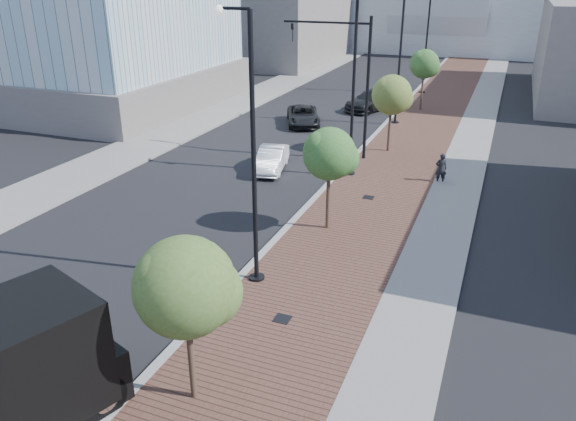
% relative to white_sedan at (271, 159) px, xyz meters
% --- Properties ---
extents(sidewalk, '(7.00, 140.00, 0.12)m').
position_rel_white_sedan_xyz_m(sidewalk, '(7.19, 18.68, -0.58)').
color(sidewalk, '#4C2D23').
rests_on(sidewalk, ground).
extents(concrete_strip, '(2.40, 140.00, 0.13)m').
position_rel_white_sedan_xyz_m(concrete_strip, '(9.89, 18.68, -0.58)').
color(concrete_strip, slate).
rests_on(concrete_strip, ground).
extents(curb, '(0.30, 140.00, 0.14)m').
position_rel_white_sedan_xyz_m(curb, '(3.69, 18.68, -0.57)').
color(curb, gray).
rests_on(curb, ground).
extents(west_sidewalk, '(4.00, 140.00, 0.12)m').
position_rel_white_sedan_xyz_m(west_sidewalk, '(-9.31, 18.68, -0.58)').
color(west_sidewalk, slate).
rests_on(west_sidewalk, ground).
extents(white_sedan, '(2.17, 4.12, 1.29)m').
position_rel_white_sedan_xyz_m(white_sedan, '(0.00, 0.00, 0.00)').
color(white_sedan, white).
rests_on(white_sedan, ground).
extents(dark_car_mid, '(3.89, 5.20, 1.31)m').
position_rel_white_sedan_xyz_m(dark_car_mid, '(-1.87, 10.12, 0.01)').
color(dark_car_mid, black).
rests_on(dark_car_mid, ground).
extents(dark_car_far, '(4.04, 5.69, 1.53)m').
position_rel_white_sedan_xyz_m(dark_car_far, '(1.61, 16.54, 0.12)').
color(dark_car_far, black).
rests_on(dark_car_far, ground).
extents(pedestrian, '(0.68, 0.55, 1.62)m').
position_rel_white_sedan_xyz_m(pedestrian, '(8.97, 1.27, 0.16)').
color(pedestrian, black).
rests_on(pedestrian, ground).
extents(streetlight_1, '(1.44, 0.56, 9.21)m').
position_rel_white_sedan_xyz_m(streetlight_1, '(4.18, -11.32, 3.70)').
color(streetlight_1, black).
rests_on(streetlight_1, ground).
extents(streetlight_2, '(1.72, 0.56, 9.28)m').
position_rel_white_sedan_xyz_m(streetlight_2, '(4.29, 0.68, 4.17)').
color(streetlight_2, black).
rests_on(streetlight_2, ground).
extents(streetlight_3, '(1.44, 0.56, 9.21)m').
position_rel_white_sedan_xyz_m(streetlight_3, '(4.18, 12.68, 3.70)').
color(streetlight_3, black).
rests_on(streetlight_3, ground).
extents(streetlight_4, '(1.72, 0.56, 9.28)m').
position_rel_white_sedan_xyz_m(streetlight_4, '(4.29, 24.68, 4.17)').
color(streetlight_4, black).
rests_on(streetlight_4, ground).
extents(traffic_mast, '(5.09, 0.20, 8.00)m').
position_rel_white_sedan_xyz_m(traffic_mast, '(3.39, 3.68, 4.34)').
color(traffic_mast, black).
rests_on(traffic_mast, ground).
extents(tree_0, '(2.48, 2.45, 4.57)m').
position_rel_white_sedan_xyz_m(tree_0, '(5.34, -17.30, 2.69)').
color(tree_0, '#382619').
rests_on(tree_0, ground).
extents(tree_1, '(2.24, 2.16, 4.46)m').
position_rel_white_sedan_xyz_m(tree_1, '(5.34, -6.30, 2.72)').
color(tree_1, '#382619').
rests_on(tree_1, ground).
extents(tree_2, '(2.40, 2.35, 4.68)m').
position_rel_white_sedan_xyz_m(tree_2, '(5.34, 5.70, 2.85)').
color(tree_2, '#382619').
rests_on(tree_2, ground).
extents(tree_3, '(2.30, 2.24, 4.77)m').
position_rel_white_sedan_xyz_m(tree_3, '(5.34, 17.70, 2.99)').
color(tree_3, '#382619').
rests_on(tree_3, ground).
extents(tower_podium, '(19.00, 19.00, 3.00)m').
position_rel_white_sedan_xyz_m(tower_podium, '(-20.31, 10.68, 0.86)').
color(tower_podium, '#68615E').
rests_on(tower_podium, ground).
extents(convention_center, '(50.00, 30.00, 50.00)m').
position_rel_white_sedan_xyz_m(convention_center, '(1.69, 63.68, 5.36)').
color(convention_center, '#A8AEB2').
rests_on(convention_center, ground).
extents(commercial_block_nw, '(14.00, 20.00, 10.00)m').
position_rel_white_sedan_xyz_m(commercial_block_nw, '(-16.31, 38.68, 4.36)').
color(commercial_block_nw, slate).
rests_on(commercial_block_nw, ground).
extents(utility_cover_1, '(0.50, 0.50, 0.02)m').
position_rel_white_sedan_xyz_m(utility_cover_1, '(6.09, -13.32, -0.51)').
color(utility_cover_1, black).
rests_on(utility_cover_1, sidewalk).
extents(utility_cover_2, '(0.50, 0.50, 0.02)m').
position_rel_white_sedan_xyz_m(utility_cover_2, '(6.09, -2.32, -0.51)').
color(utility_cover_2, black).
rests_on(utility_cover_2, sidewalk).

